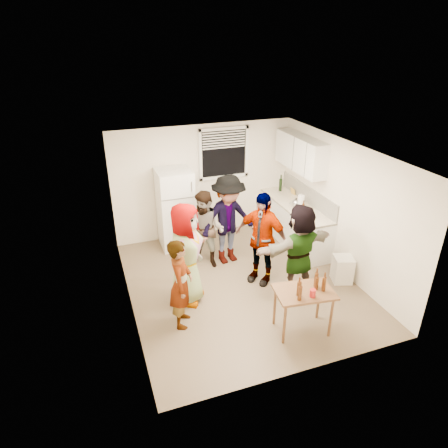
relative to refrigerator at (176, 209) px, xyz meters
name	(u,v)px	position (x,y,z in m)	size (l,w,h in m)	color
room	(241,284)	(0.75, -1.88, -0.85)	(4.00, 4.50, 2.50)	white
window	(224,153)	(1.20, 0.33, 1.00)	(1.12, 0.10, 1.06)	white
refrigerator	(176,209)	(0.00, 0.00, 0.00)	(0.70, 0.70, 1.70)	white
counter_lower	(294,224)	(2.45, -0.73, -0.42)	(0.60, 2.20, 0.86)	white
countertop	(296,205)	(2.45, -0.73, 0.03)	(0.64, 2.22, 0.04)	beige
backsplash	(308,195)	(2.74, -0.73, 0.23)	(0.03, 2.20, 0.36)	#B9B5AA
upper_cabinets	(300,153)	(2.58, -0.53, 1.10)	(0.34, 1.60, 0.70)	white
kettle	(296,206)	(2.40, -0.82, 0.05)	(0.23, 0.19, 0.19)	silver
paper_towel	(300,208)	(2.43, -0.96, 0.05)	(0.13, 0.13, 0.29)	white
wine_bottle	(280,191)	(2.50, 0.10, 0.05)	(0.07, 0.07, 0.29)	black
beer_bottle_counter	(303,213)	(2.35, -1.20, 0.05)	(0.05, 0.05, 0.21)	#47230C
blue_cup	(305,222)	(2.19, -1.57, 0.05)	(0.08, 0.08, 0.11)	#261BAA
picture_frame	(293,191)	(2.67, -0.19, 0.12)	(0.02, 0.17, 0.14)	gold
trash_bin	(342,269)	(2.55, -2.41, -0.60)	(0.34, 0.34, 0.50)	silver
serving_table	(300,329)	(1.16, -3.37, -0.85)	(0.87, 0.58, 0.74)	brown
beer_bottle_table	(316,289)	(1.34, -3.39, -0.11)	(0.05, 0.05, 0.20)	#47230C
red_cup	(312,297)	(1.19, -3.53, -0.11)	(0.09, 0.09, 0.12)	#A41D1B
guest_grey	(188,299)	(-0.30, -2.00, -0.85)	(0.88, 1.80, 0.57)	gray
guest_stripe	(183,322)	(-0.54, -2.58, -0.85)	(0.54, 1.49, 0.36)	#141933
guest_back_left	(207,265)	(0.35, -1.02, -0.85)	(0.76, 1.56, 0.59)	#4F3B28
guest_back_right	(228,260)	(0.81, -1.00, -0.85)	(1.18, 1.82, 0.68)	#45444A
guest_black	(259,279)	(1.13, -1.87, -0.85)	(1.03, 1.76, 0.43)	black
guest_orange	(295,290)	(1.60, -2.40, -0.85)	(1.55, 1.67, 0.49)	#C58B46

